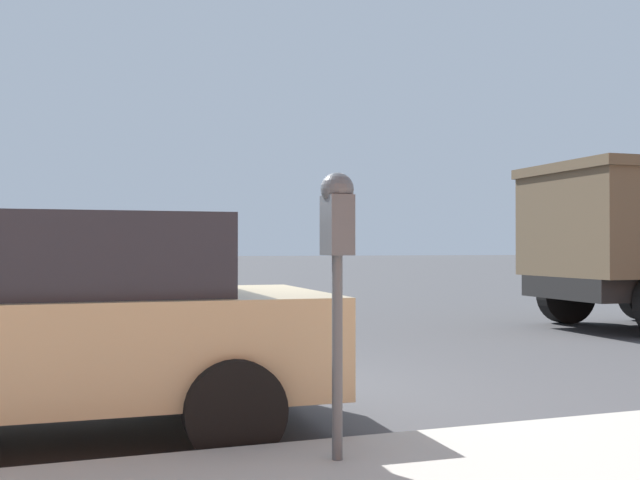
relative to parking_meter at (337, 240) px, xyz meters
name	(u,v)px	position (x,y,z in m)	size (l,w,h in m)	color
ground_plane	(213,397)	(2.66, 0.18, -1.38)	(220.00, 220.00, 0.00)	#424244
parking_meter	(337,240)	(0.00, 0.00, 0.00)	(0.21, 0.19, 1.62)	#4C5156
car_tan	(28,323)	(1.58, 1.68, -0.56)	(2.16, 4.28, 1.56)	tan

